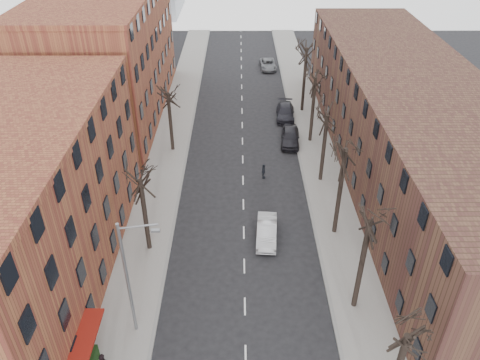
{
  "coord_description": "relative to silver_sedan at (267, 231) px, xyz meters",
  "views": [
    {
      "loc": [
        -0.4,
        -10.39,
        25.36
      ],
      "look_at": [
        -0.31,
        21.98,
        4.0
      ],
      "focal_mm": 35.0,
      "sensor_mm": 36.0,
      "label": 1
    }
  ],
  "objects": [
    {
      "name": "tree_right_c",
      "position": [
        5.73,
        0.75,
        -0.75
      ],
      "size": [
        5.2,
        5.2,
        11.6
      ],
      "primitive_type": null,
      "color": "black",
      "rests_on": "ground"
    },
    {
      "name": "parked_car_mid",
      "position": [
        3.43,
        22.76,
        0.01
      ],
      "size": [
        2.47,
        5.39,
        1.53
      ],
      "primitive_type": "imported",
      "rotation": [
        0.0,
        0.0,
        -0.06
      ],
      "color": "black",
      "rests_on": "ground"
    },
    {
      "name": "building_right",
      "position": [
        14.13,
        10.75,
        4.25
      ],
      "size": [
        12.0,
        50.0,
        10.0
      ],
      "primitive_type": "cube",
      "color": "#4F3425",
      "rests_on": "ground"
    },
    {
      "name": "tree_right_d",
      "position": [
        5.73,
        8.75,
        -0.75
      ],
      "size": [
        5.2,
        5.2,
        10.0
      ],
      "primitive_type": null,
      "color": "black",
      "rests_on": "ground"
    },
    {
      "name": "tree_right_f",
      "position": [
        5.73,
        24.75,
        -0.75
      ],
      "size": [
        5.2,
        5.2,
        11.6
      ],
      "primitive_type": null,
      "color": "black",
      "rests_on": "ground"
    },
    {
      "name": "tree_right_e",
      "position": [
        5.73,
        16.75,
        -0.75
      ],
      "size": [
        5.2,
        5.2,
        10.8
      ],
      "primitive_type": null,
      "color": "black",
      "rests_on": "ground"
    },
    {
      "name": "parked_car_far",
      "position": [
        2.22,
        40.01,
        -0.07
      ],
      "size": [
        2.52,
        5.04,
        1.37
      ],
      "primitive_type": "imported",
      "rotation": [
        0.0,
        0.0,
        0.05
      ],
      "color": "slate",
      "rests_on": "ground"
    },
    {
      "name": "tree_left_b",
      "position": [
        -9.47,
        14.75,
        -0.75
      ],
      "size": [
        5.2,
        5.2,
        9.5
      ],
      "primitive_type": null,
      "color": "black",
      "rests_on": "ground"
    },
    {
      "name": "building_left_near",
      "position": [
        -17.87,
        -4.25,
        5.25
      ],
      "size": [
        12.0,
        26.0,
        12.0
      ],
      "primitive_type": "cube",
      "color": "brown",
      "rests_on": "ground"
    },
    {
      "name": "building_left_far",
      "position": [
        -17.87,
        24.75,
        6.25
      ],
      "size": [
        12.0,
        28.0,
        14.0
      ],
      "primitive_type": "cube",
      "color": "brown",
      "rests_on": "ground"
    },
    {
      "name": "pedestrian_crossing",
      "position": [
        0.15,
        9.15,
        0.02
      ],
      "size": [
        0.38,
        0.9,
        1.54
      ],
      "primitive_type": "imported",
      "rotation": [
        0.0,
        0.0,
        1.57
      ],
      "color": "black",
      "rests_on": "ground"
    },
    {
      "name": "streetlight",
      "position": [
        -8.9,
        -9.25,
        4.26
      ],
      "size": [
        2.45,
        0.22,
        9.03
      ],
      "color": "slate",
      "rests_on": "ground"
    },
    {
      "name": "sidewalk_right",
      "position": [
        6.13,
        15.75,
        -0.68
      ],
      "size": [
        4.0,
        90.0,
        0.15
      ],
      "primitive_type": "cube",
      "color": "gray",
      "rests_on": "ground"
    },
    {
      "name": "silver_sedan",
      "position": [
        0.0,
        0.0,
        0.0
      ],
      "size": [
        1.91,
        4.68,
        1.51
      ],
      "primitive_type": "imported",
      "rotation": [
        0.0,
        0.0,
        -0.07
      ],
      "color": "#AAACB1",
      "rests_on": "ground"
    },
    {
      "name": "sidewalk_left",
      "position": [
        -9.87,
        15.75,
        -0.68
      ],
      "size": [
        4.0,
        90.0,
        0.15
      ],
      "primitive_type": "cube",
      "color": "gray",
      "rests_on": "ground"
    },
    {
      "name": "tree_left_a",
      "position": [
        -9.47,
        -1.25,
        -0.75
      ],
      "size": [
        5.2,
        5.2,
        9.5
      ],
      "primitive_type": null,
      "color": "black",
      "rests_on": "ground"
    },
    {
      "name": "parked_car_near",
      "position": [
        3.43,
        16.25,
        0.09
      ],
      "size": [
        2.44,
        5.11,
        1.68
      ],
      "primitive_type": "imported",
      "rotation": [
        0.0,
        0.0,
        -0.09
      ],
      "color": "black",
      "rests_on": "ground"
    },
    {
      "name": "tree_right_b",
      "position": [
        5.73,
        -7.25,
        -0.75
      ],
      "size": [
        5.2,
        5.2,
        10.8
      ],
      "primitive_type": null,
      "color": "black",
      "rests_on": "ground"
    }
  ]
}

